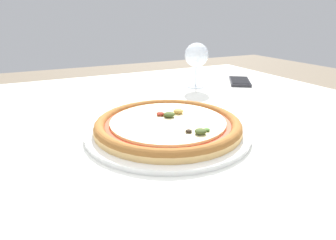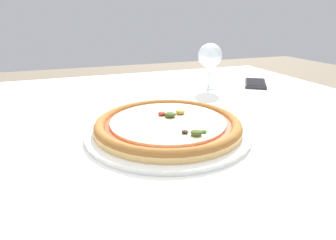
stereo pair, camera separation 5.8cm
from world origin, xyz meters
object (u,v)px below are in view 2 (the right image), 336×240
(dining_table, at_px, (128,150))
(pizza_plate, at_px, (168,126))
(cell_phone, at_px, (255,83))
(wine_glass_far_left, at_px, (210,57))

(dining_table, bearing_deg, pizza_plate, -50.76)
(dining_table, distance_m, pizza_plate, 0.14)
(pizza_plate, distance_m, cell_phone, 0.54)
(dining_table, relative_size, pizza_plate, 4.33)
(dining_table, distance_m, wine_glass_far_left, 0.45)
(pizza_plate, relative_size, wine_glass_far_left, 2.28)
(wine_glass_far_left, relative_size, cell_phone, 0.94)
(wine_glass_far_left, height_order, cell_phone, wine_glass_far_left)
(dining_table, xyz_separation_m, pizza_plate, (0.07, -0.09, 0.08))
(cell_phone, bearing_deg, pizza_plate, -145.06)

